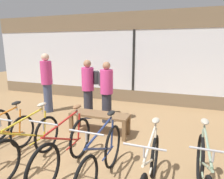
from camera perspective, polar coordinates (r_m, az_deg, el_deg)
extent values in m
plane|color=#99754C|center=(3.95, -9.30, -19.05)|extent=(24.00, 24.00, 0.00)
cube|color=#7A664C|center=(7.44, 5.97, -1.88)|extent=(12.00, 0.08, 0.45)
cube|color=white|center=(7.23, 6.21, 8.16)|extent=(12.00, 0.04, 2.15)
cube|color=#7A664C|center=(7.26, 6.47, 19.05)|extent=(12.00, 0.08, 0.60)
cube|color=black|center=(7.20, 6.15, 8.15)|extent=(0.08, 0.02, 2.15)
torus|color=black|center=(4.57, -24.21, -10.89)|extent=(0.05, 0.66, 0.66)
cylinder|color=orange|center=(4.46, -24.84, -8.21)|extent=(0.03, 0.11, 0.49)
cylinder|color=orange|center=(4.42, -26.34, -11.89)|extent=(0.03, 0.47, 0.03)
cylinder|color=#B2B2B7|center=(4.34, -25.58, -4.52)|extent=(0.02, 0.02, 0.14)
ellipsoid|color=black|center=(4.31, -25.68, -3.51)|extent=(0.11, 0.22, 0.06)
torus|color=black|center=(4.19, -18.10, -12.08)|extent=(0.05, 0.72, 0.72)
torus|color=black|center=(3.53, -28.97, -17.97)|extent=(0.05, 0.72, 0.72)
cylinder|color=gold|center=(3.71, -23.73, -11.76)|extent=(0.03, 0.98, 0.51)
cylinder|color=gold|center=(4.07, -18.67, -9.20)|extent=(0.03, 0.11, 0.49)
cylinder|color=gold|center=(3.63, -23.79, -7.62)|extent=(0.03, 0.91, 0.10)
cylinder|color=gold|center=(4.03, -20.19, -13.27)|extent=(0.03, 0.47, 0.03)
cylinder|color=#B2B2B7|center=(3.94, -19.34, -5.18)|extent=(0.02, 0.02, 0.14)
ellipsoid|color=#B2A893|center=(3.92, -19.42, -4.07)|extent=(0.11, 0.22, 0.06)
cylinder|color=#B2B2B7|center=(3.31, -29.31, -8.34)|extent=(0.02, 0.02, 0.12)
cylinder|color=#ADADB2|center=(3.30, -29.42, -7.36)|extent=(0.46, 0.02, 0.02)
torus|color=black|center=(3.87, -9.03, -13.47)|extent=(0.05, 0.75, 0.75)
torus|color=black|center=(3.12, -18.89, -20.91)|extent=(0.05, 0.75, 0.75)
cylinder|color=red|center=(3.33, -13.92, -13.54)|extent=(0.03, 0.98, 0.51)
cylinder|color=red|center=(3.74, -9.46, -10.40)|extent=(0.03, 0.11, 0.49)
cylinder|color=red|center=(3.25, -13.89, -8.96)|extent=(0.03, 0.91, 0.10)
cylinder|color=red|center=(3.69, -10.85, -14.92)|extent=(0.03, 0.47, 0.03)
cylinder|color=#B2B2B7|center=(3.60, -9.94, -6.07)|extent=(0.02, 0.02, 0.14)
ellipsoid|color=brown|center=(3.57, -9.99, -4.85)|extent=(0.11, 0.22, 0.06)
cylinder|color=#B2B2B7|center=(2.88, -19.00, -10.10)|extent=(0.02, 0.02, 0.12)
cylinder|color=#ADADB2|center=(2.86, -19.08, -8.99)|extent=(0.46, 0.02, 0.02)
torus|color=black|center=(3.55, 0.23, -15.95)|extent=(0.04, 0.73, 0.73)
cylinder|color=navy|center=(2.99, -3.43, -16.58)|extent=(0.03, 0.95, 0.51)
cylinder|color=navy|center=(3.41, 0.00, -12.70)|extent=(0.03, 0.11, 0.49)
cylinder|color=navy|center=(2.89, -3.27, -11.55)|extent=(0.03, 0.88, 0.10)
cylinder|color=navy|center=(3.37, -1.14, -17.69)|extent=(0.03, 0.46, 0.03)
cylinder|color=#B2B2B7|center=(3.26, -0.24, -8.04)|extent=(0.02, 0.02, 0.14)
ellipsoid|color=black|center=(3.23, -0.24, -6.71)|extent=(0.11, 0.22, 0.06)
cylinder|color=#B2B2B7|center=(2.49, -7.34, -13.35)|extent=(0.02, 0.02, 0.12)
cylinder|color=#ADADB2|center=(2.47, -7.38, -12.09)|extent=(0.46, 0.02, 0.02)
torus|color=black|center=(3.41, 12.07, -18.11)|extent=(0.05, 0.68, 0.68)
cylinder|color=beige|center=(2.80, 10.60, -19.63)|extent=(0.03, 0.99, 0.51)
cylinder|color=beige|center=(3.26, 12.16, -14.82)|extent=(0.03, 0.11, 0.49)
cylinder|color=beige|center=(2.69, 10.94, -14.32)|extent=(0.03, 0.92, 0.10)
cylinder|color=beige|center=(3.20, 11.44, -20.23)|extent=(0.03, 0.48, 0.03)
cylinder|color=#B2B2B7|center=(3.09, 12.33, -10.03)|extent=(0.02, 0.02, 0.14)
ellipsoid|color=#B2A893|center=(3.06, 12.40, -8.65)|extent=(0.11, 0.22, 0.06)
cylinder|color=#B2B2B7|center=(2.25, 9.12, -17.25)|extent=(0.02, 0.02, 0.12)
cylinder|color=#ADADB2|center=(2.22, 9.18, -15.90)|extent=(0.46, 0.02, 0.02)
torus|color=black|center=(3.49, 23.91, -17.55)|extent=(0.05, 0.74, 0.74)
cylinder|color=gray|center=(2.88, 25.13, -19.00)|extent=(0.03, 1.01, 0.51)
cylinder|color=gray|center=(3.35, 24.33, -14.30)|extent=(0.03, 0.11, 0.49)
cylinder|color=gray|center=(2.78, 25.61, -13.80)|extent=(0.03, 0.94, 0.10)
cylinder|color=gray|center=(3.28, 24.20, -19.63)|extent=(0.03, 0.49, 0.03)
cylinder|color=#B2B2B7|center=(3.19, 24.88, -9.62)|extent=(0.02, 0.02, 0.14)
ellipsoid|color=#B2A893|center=(3.16, 25.01, -8.27)|extent=(0.11, 0.22, 0.06)
cylinder|color=#B2B2B7|center=(2.32, 26.96, -16.64)|extent=(0.02, 0.02, 0.12)
cylinder|color=#ADADB2|center=(2.29, 27.11, -15.32)|extent=(0.46, 0.02, 0.02)
cube|color=brown|center=(4.73, -3.63, -7.13)|extent=(1.40, 0.44, 0.05)
cube|color=brown|center=(4.95, -11.56, -9.52)|extent=(0.08, 0.08, 0.45)
cube|color=brown|center=(4.45, 3.47, -11.85)|extent=(0.08, 0.08, 0.45)
cube|color=brown|center=(5.24, -9.51, -8.18)|extent=(0.08, 0.08, 0.45)
cube|color=brown|center=(4.77, 4.71, -10.16)|extent=(0.08, 0.08, 0.45)
cylinder|color=#2D2D38|center=(5.45, -1.52, -5.23)|extent=(0.37, 0.37, 0.80)
cylinder|color=#D13D84|center=(5.27, -1.56, 2.25)|extent=(0.48, 0.48, 0.64)
sphere|color=#9E7051|center=(5.21, -1.59, 6.82)|extent=(0.21, 0.21, 0.21)
cube|color=#38383D|center=(5.49, -2.48, 2.98)|extent=(0.27, 0.27, 0.36)
cylinder|color=#2D2D38|center=(5.81, -6.78, -4.11)|extent=(0.36, 0.36, 0.82)
cylinder|color=#D13D84|center=(5.65, -6.97, 3.01)|extent=(0.47, 0.47, 0.65)
sphere|color=#9E7051|center=(5.60, -7.08, 7.34)|extent=(0.21, 0.21, 0.21)
cube|color=#38383D|center=(5.68, -4.56, 3.44)|extent=(0.25, 0.28, 0.36)
cylinder|color=#424C6B|center=(6.59, -17.79, -2.30)|extent=(0.29, 0.29, 0.89)
cylinder|color=#D13D84|center=(6.44, -18.26, 4.60)|extent=(0.38, 0.38, 0.71)
sphere|color=beige|center=(6.40, -18.55, 8.76)|extent=(0.23, 0.23, 0.23)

